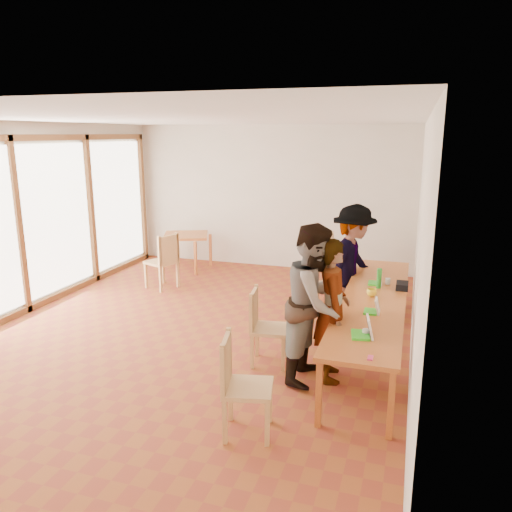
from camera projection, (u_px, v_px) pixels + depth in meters
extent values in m
plane|color=#933923|center=(194.00, 333.00, 7.23)|extent=(8.00, 8.00, 0.00)
cube|color=silver|center=(271.00, 197.00, 10.57)|extent=(6.00, 0.10, 3.00)
cube|color=silver|center=(419.00, 246.00, 5.99)|extent=(0.10, 8.00, 3.00)
cube|color=white|center=(17.00, 220.00, 7.75)|extent=(0.10, 8.00, 3.00)
cube|color=white|center=(187.00, 117.00, 6.51)|extent=(6.00, 8.00, 0.04)
cube|color=#C5692B|center=(374.00, 299.00, 6.45)|extent=(0.80, 4.00, 0.05)
cube|color=#C5692B|center=(319.00, 394.00, 4.85)|extent=(0.06, 0.06, 0.70)
cube|color=#C5692B|center=(362.00, 283.00, 8.44)|extent=(0.06, 0.06, 0.70)
cube|color=#C5692B|center=(391.00, 405.00, 4.65)|extent=(0.06, 0.06, 0.70)
cube|color=#C5692B|center=(403.00, 287.00, 8.24)|extent=(0.06, 0.06, 0.70)
cube|color=#C5692B|center=(186.00, 235.00, 10.50)|extent=(0.90, 0.90, 0.05)
cube|color=#C5692B|center=(161.00, 256.00, 10.35)|extent=(0.05, 0.05, 0.70)
cube|color=#C5692B|center=(178.00, 248.00, 11.07)|extent=(0.05, 0.05, 0.70)
cube|color=#C5692B|center=(195.00, 258.00, 10.12)|extent=(0.05, 0.05, 0.70)
cube|color=#C5692B|center=(210.00, 250.00, 10.84)|extent=(0.05, 0.05, 0.70)
cube|color=#E1B370|center=(248.00, 388.00, 4.72)|extent=(0.55, 0.55, 0.04)
cube|color=#E1B370|center=(226.00, 362.00, 4.67)|extent=(0.14, 0.46, 0.48)
cube|color=#E1B370|center=(270.00, 329.00, 6.18)|extent=(0.51, 0.51, 0.04)
cube|color=#E1B370|center=(254.00, 309.00, 6.15)|extent=(0.11, 0.45, 0.47)
cube|color=#E1B370|center=(327.00, 285.00, 8.08)|extent=(0.53, 0.53, 0.04)
cube|color=#E1B370|center=(316.00, 271.00, 8.02)|extent=(0.18, 0.40, 0.43)
cube|color=#E1B370|center=(341.00, 263.00, 9.18)|extent=(0.49, 0.49, 0.05)
cube|color=#E1B370|center=(330.00, 248.00, 9.18)|extent=(0.06, 0.48, 0.50)
cube|color=#E1B370|center=(161.00, 262.00, 9.25)|extent=(0.62, 0.62, 0.05)
cube|color=#E1B370|center=(169.00, 249.00, 9.05)|extent=(0.22, 0.47, 0.51)
imported|color=gray|center=(332.00, 310.00, 5.72)|extent=(0.54, 0.69, 1.68)
imported|color=gray|center=(315.00, 303.00, 5.71)|extent=(0.81, 0.98, 1.85)
imported|color=gray|center=(353.00, 264.00, 7.48)|extent=(0.92, 1.29, 1.81)
cube|color=#3BD827|center=(360.00, 335.00, 5.22)|extent=(0.22, 0.29, 0.03)
cube|color=white|center=(370.00, 327.00, 5.18)|extent=(0.11, 0.25, 0.22)
cube|color=#3BD827|center=(370.00, 312.00, 5.91)|extent=(0.15, 0.22, 0.02)
cube|color=white|center=(377.00, 306.00, 5.87)|extent=(0.06, 0.20, 0.18)
cube|color=#3BD827|center=(374.00, 283.00, 7.03)|extent=(0.16, 0.22, 0.02)
cube|color=white|center=(380.00, 278.00, 6.99)|extent=(0.07, 0.20, 0.18)
imported|color=yellow|center=(372.00, 293.00, 6.49)|extent=(0.16, 0.16, 0.10)
cylinder|color=#228326|center=(379.00, 278.00, 6.81)|extent=(0.07, 0.07, 0.28)
cylinder|color=silver|center=(388.00, 281.00, 7.00)|extent=(0.07, 0.07, 0.09)
cylinder|color=white|center=(366.00, 332.00, 5.25)|extent=(0.08, 0.08, 0.06)
cube|color=#E23976|center=(370.00, 358.00, 4.70)|extent=(0.05, 0.10, 0.01)
cube|color=black|center=(402.00, 286.00, 6.79)|extent=(0.16, 0.26, 0.09)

